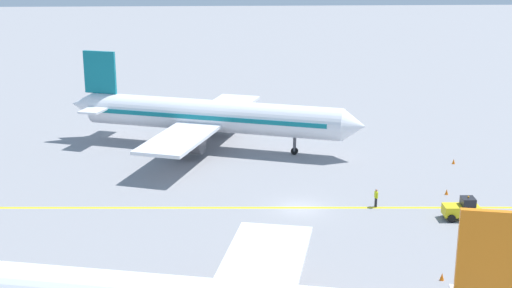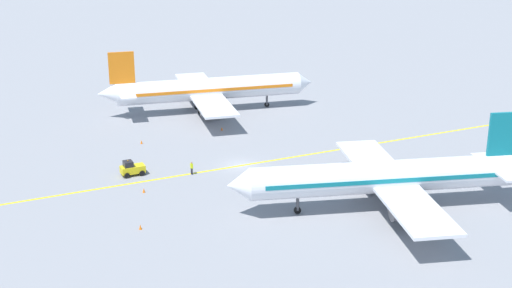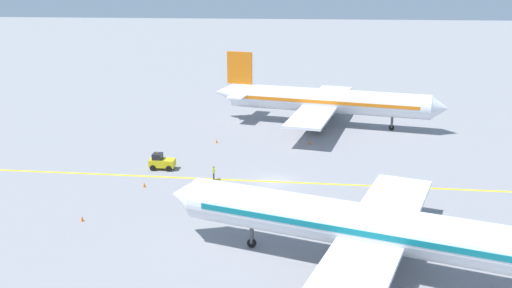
% 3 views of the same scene
% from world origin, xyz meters
% --- Properties ---
extents(ground_plane, '(400.00, 400.00, 0.00)m').
position_xyz_m(ground_plane, '(0.00, 0.00, 0.00)').
color(ground_plane, gray).
extents(apron_yellow_centreline, '(5.75, 119.90, 0.01)m').
position_xyz_m(apron_yellow_centreline, '(0.00, 0.00, 0.00)').
color(apron_yellow_centreline, yellow).
rests_on(apron_yellow_centreline, ground).
extents(airplane_adjacent_stand, '(28.18, 34.55, 10.60)m').
position_xyz_m(airplane_adjacent_stand, '(19.61, 8.39, 3.71)').
color(airplane_adjacent_stand, white).
rests_on(airplane_adjacent_stand, ground).
extents(baggage_tug_white, '(1.85, 3.06, 2.11)m').
position_xyz_m(baggage_tug_white, '(-3.29, -13.61, 0.90)').
color(baggage_tug_white, gold).
rests_on(baggage_tug_white, ground).
extents(ground_crew_worker, '(0.57, 0.28, 1.68)m').
position_xyz_m(ground_crew_worker, '(-0.07, -6.84, 0.91)').
color(ground_crew_worker, '#23232D').
rests_on(ground_crew_worker, ground).
extents(traffic_cone_near_nose, '(0.32, 0.32, 0.55)m').
position_xyz_m(traffic_cone_near_nose, '(-14.83, 4.25, 0.28)').
color(traffic_cone_near_nose, orange).
rests_on(traffic_cone_near_nose, ground).
extents(traffic_cone_mid_apron, '(0.32, 0.32, 0.55)m').
position_xyz_m(traffic_cone_mid_apron, '(2.77, -14.17, 0.28)').
color(traffic_cone_mid_apron, orange).
rests_on(traffic_cone_mid_apron, ground).
extents(traffic_cone_by_wingtip, '(0.32, 0.32, 0.55)m').
position_xyz_m(traffic_cone_by_wingtip, '(-14.49, -8.54, 0.28)').
color(traffic_cone_by_wingtip, orange).
rests_on(traffic_cone_by_wingtip, ground).
extents(traffic_cone_far_edge, '(0.32, 0.32, 0.55)m').
position_xyz_m(traffic_cone_far_edge, '(12.15, -17.81, 0.28)').
color(traffic_cone_far_edge, orange).
rests_on(traffic_cone_far_edge, ground).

